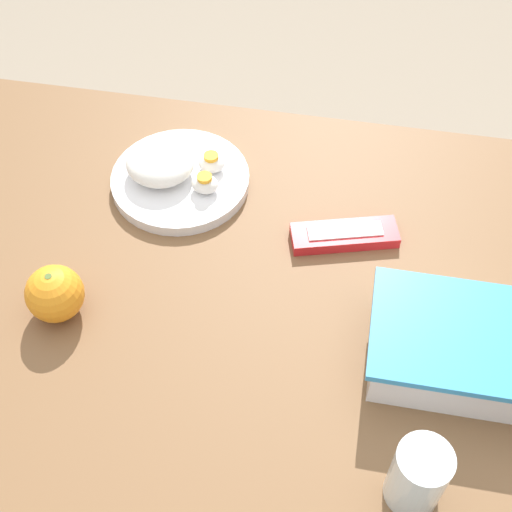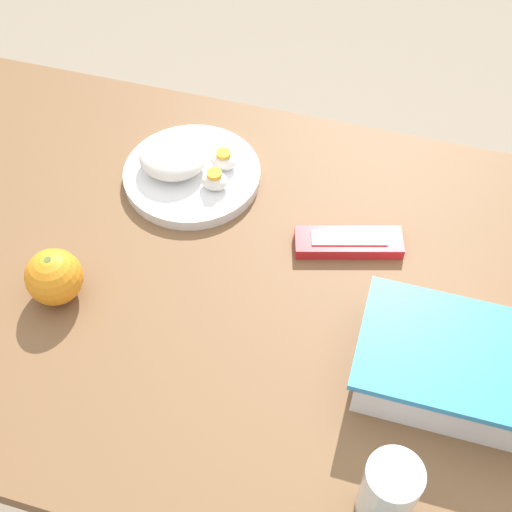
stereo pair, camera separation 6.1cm
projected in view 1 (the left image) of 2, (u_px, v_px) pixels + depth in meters
ground_plane at (233, 483)px, 1.59m from camera, size 10.00×10.00×0.00m
table at (222, 325)px, 1.07m from camera, size 1.29×0.72×0.77m
food_container at (459, 350)px, 0.87m from camera, size 0.23×0.16×0.07m
orange_fruit at (55, 294)px, 0.92m from camera, size 0.08×0.08×0.08m
rice_plate at (175, 174)px, 1.08m from camera, size 0.21×0.21×0.06m
candy_bar at (344, 235)px, 1.02m from camera, size 0.16×0.09×0.02m
drinking_glass at (418, 476)px, 0.76m from camera, size 0.06×0.06×0.10m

